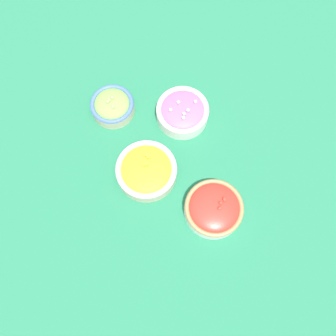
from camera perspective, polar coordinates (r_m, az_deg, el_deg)
name	(u,v)px	position (r m, az deg, el deg)	size (l,w,h in m)	color
ground_plane	(168,172)	(1.01, 0.00, -0.55)	(3.00, 3.00, 0.00)	#23704C
bowl_squash	(146,170)	(0.98, -3.30, -0.38)	(0.16, 0.16, 0.06)	beige
bowl_cherry_tomatoes	(214,208)	(0.96, 6.98, -6.14)	(0.15, 0.15, 0.06)	white
bowl_red_onion	(182,112)	(1.05, 2.22, 8.57)	(0.15, 0.15, 0.06)	silver
bowl_lettuce	(112,106)	(1.07, -8.47, 9.38)	(0.12, 0.12, 0.06)	beige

